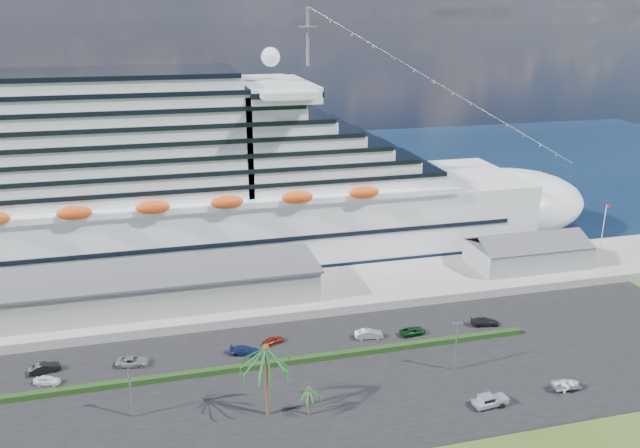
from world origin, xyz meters
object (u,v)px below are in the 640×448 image
object	(u,v)px
parked_car_3	(244,350)
boat_trailer	(567,384)
cruise_ship	(165,190)
pickup_truck	(490,400)

from	to	relation	value
parked_car_3	boat_trailer	world-z (taller)	boat_trailer
cruise_ship	boat_trailer	distance (m)	86.68
parked_car_3	boat_trailer	distance (m)	49.59
pickup_truck	boat_trailer	size ratio (longest dim) A/B	0.98
parked_car_3	boat_trailer	size ratio (longest dim) A/B	0.91
cruise_ship	pickup_truck	world-z (taller)	cruise_ship
pickup_truck	boat_trailer	distance (m)	13.00
cruise_ship	parked_car_3	distance (m)	47.33
pickup_truck	boat_trailer	bearing A→B (deg)	3.67
cruise_ship	parked_car_3	xyz separation A→B (m)	(10.55, -43.32, -15.88)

